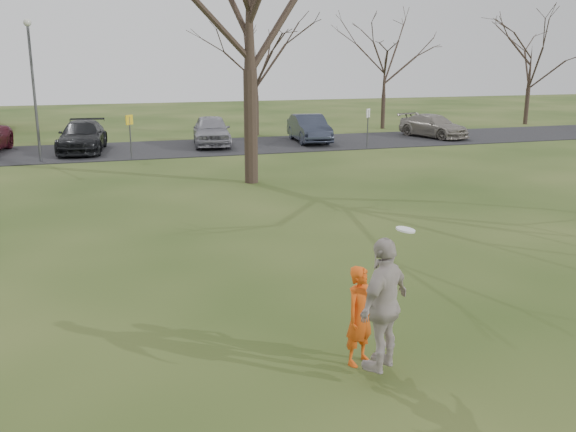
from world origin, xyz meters
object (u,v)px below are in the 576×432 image
Objects in this scene: player_defender at (360,316)px; catching_play at (384,304)px; lamp_post at (32,73)px; car_5 at (309,128)px; car_4 at (211,130)px; car_3 at (82,137)px; car_7 at (433,126)px.

catching_play reaches higher than player_defender.
catching_play is 23.70m from lamp_post.
player_defender is 0.78m from catching_play.
catching_play reaches higher than car_5.
car_4 is 2.22× the size of catching_play.
car_4 is (6.59, 0.27, 0.05)m from car_3.
catching_play reaches higher than car_3.
player_defender is 29.16m from car_7.
car_5 is 7.74m from car_7.
catching_play is 0.34× the size of lamp_post.
lamp_post reaches higher than catching_play.
car_5 is at bearing 161.39° from car_7.
lamp_post is at bearing 169.43° from car_7.
car_5 is (5.48, -0.20, -0.05)m from car_4.
lamp_post reaches higher than car_4.
lamp_post reaches higher than car_7.
car_3 is 1.09× the size of car_4.
player_defender is 26.03m from car_5.
catching_play is (-15.55, -25.27, 0.52)m from car_7.
car_4 is at bearing 9.10° from car_3.
lamp_post is at bearing 78.23° from player_defender.
lamp_post is at bearing -118.00° from car_3.
car_7 is at bearing 6.69° from lamp_post.
lamp_post is (-6.11, 22.73, 2.75)m from catching_play.
car_5 is 2.15× the size of catching_play.
car_4 reaches higher than player_defender.
car_7 is at bearing 58.40° from catching_play.
catching_play is (-2.33, -25.66, 0.38)m from car_4.
car_4 is 25.77m from catching_play.
lamp_post is (-21.66, -2.54, 3.27)m from car_7.
car_7 is at bearing 6.43° from car_3.
player_defender is at bearing -102.62° from car_5.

